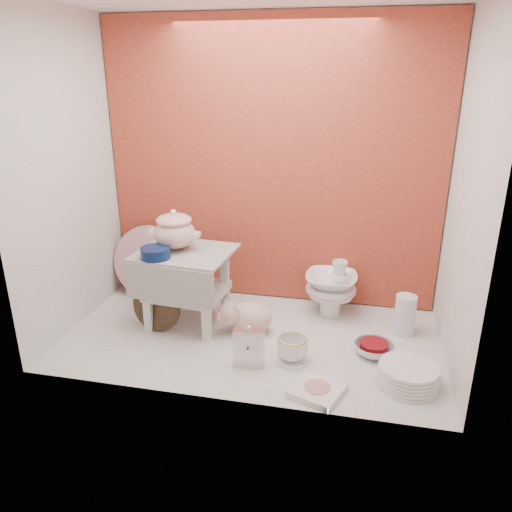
{
  "coord_description": "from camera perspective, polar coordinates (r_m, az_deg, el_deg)",
  "views": [
    {
      "loc": [
        0.48,
        -2.08,
        1.23
      ],
      "look_at": [
        0.02,
        0.02,
        0.42
      ],
      "focal_mm": 34.93,
      "sensor_mm": 36.0,
      "label": 1
    }
  ],
  "objects": [
    {
      "name": "blue_white_vase",
      "position": [
        2.84,
        -8.57,
        -2.34
      ],
      "size": [
        0.31,
        0.31,
        0.27
      ],
      "primitive_type": "imported",
      "rotation": [
        0.0,
        0.0,
        -0.24
      ],
      "color": "white",
      "rests_on": "ground"
    },
    {
      "name": "crystal_bowl",
      "position": [
        2.38,
        13.33,
        -10.34
      ],
      "size": [
        0.23,
        0.23,
        0.06
      ],
      "primitive_type": "imported",
      "rotation": [
        0.0,
        0.0,
        0.36
      ],
      "color": "silver",
      "rests_on": "ground"
    },
    {
      "name": "floral_platter",
      "position": [
        2.9,
        -12.15,
        -0.61
      ],
      "size": [
        0.42,
        0.17,
        0.4
      ],
      "primitive_type": null,
      "rotation": [
        0.0,
        0.0,
        0.07
      ],
      "color": "silver",
      "rests_on": "ground"
    },
    {
      "name": "ground",
      "position": [
        2.47,
        -0.56,
        -9.29
      ],
      "size": [
        1.8,
        1.8,
        0.0
      ],
      "primitive_type": "plane",
      "color": "silver",
      "rests_on": "ground"
    },
    {
      "name": "lacquer_tray",
      "position": [
        2.53,
        -11.33,
        -5.62
      ],
      "size": [
        0.27,
        0.09,
        0.26
      ],
      "primitive_type": null,
      "rotation": [
        0.0,
        0.0,
        -0.14
      ],
      "color": "black",
      "rests_on": "ground"
    },
    {
      "name": "porcelain_tower",
      "position": [
        2.65,
        8.58,
        -3.54
      ],
      "size": [
        0.33,
        0.33,
        0.31
      ],
      "primitive_type": null,
      "rotation": [
        0.0,
        0.0,
        0.24
      ],
      "color": "white",
      "rests_on": "ground"
    },
    {
      "name": "teacup_saucer",
      "position": [
        2.29,
        4.12,
        -11.77
      ],
      "size": [
        0.17,
        0.17,
        0.01
      ],
      "primitive_type": "cylinder",
      "rotation": [
        0.0,
        0.0,
        -0.15
      ],
      "color": "white",
      "rests_on": "ground"
    },
    {
      "name": "gold_rim_teacup",
      "position": [
        2.26,
        4.16,
        -10.5
      ],
      "size": [
        0.18,
        0.18,
        0.11
      ],
      "primitive_type": "imported",
      "rotation": [
        0.0,
        0.0,
        0.4
      ],
      "color": "white",
      "rests_on": "teacup_saucer"
    },
    {
      "name": "lattice_dish",
      "position": [
        2.1,
        7.0,
        -15.0
      ],
      "size": [
        0.25,
        0.25,
        0.03
      ],
      "primitive_type": "cube",
      "rotation": [
        0.0,
        0.0,
        -0.36
      ],
      "color": "white",
      "rests_on": "ground"
    },
    {
      "name": "niche_shell",
      "position": [
        2.33,
        0.37,
        13.23
      ],
      "size": [
        1.86,
        1.03,
        1.53
      ],
      "color": "#AB482A",
      "rests_on": "ground"
    },
    {
      "name": "clear_glass_vase",
      "position": [
        2.56,
        16.68,
        -6.48
      ],
      "size": [
        0.13,
        0.13,
        0.2
      ],
      "primitive_type": "cylinder",
      "rotation": [
        0.0,
        0.0,
        -0.33
      ],
      "color": "silver",
      "rests_on": "ground"
    },
    {
      "name": "soup_tureen",
      "position": [
        2.47,
        -9.33,
        3.03
      ],
      "size": [
        0.32,
        0.32,
        0.2
      ],
      "primitive_type": null,
      "rotation": [
        0.0,
        0.0,
        -0.43
      ],
      "color": "white",
      "rests_on": "step_stool"
    },
    {
      "name": "dinner_plate_stack",
      "position": [
        2.21,
        17.03,
        -12.89
      ],
      "size": [
        0.3,
        0.3,
        0.09
      ],
      "primitive_type": "cylinder",
      "rotation": [
        0.0,
        0.0,
        -0.15
      ],
      "color": "white",
      "rests_on": "ground"
    },
    {
      "name": "step_stool",
      "position": [
        2.54,
        -7.9,
        -3.64
      ],
      "size": [
        0.48,
        0.42,
        0.39
      ],
      "primitive_type": null,
      "rotation": [
        0.0,
        0.0,
        -0.08
      ],
      "color": "silver",
      "rests_on": "ground"
    },
    {
      "name": "cobalt_bowl",
      "position": [
        2.39,
        -11.42,
        0.36
      ],
      "size": [
        0.17,
        0.17,
        0.05
      ],
      "primitive_type": "cylinder",
      "rotation": [
        0.0,
        0.0,
        -0.19
      ],
      "color": "#091A43",
      "rests_on": "step_stool"
    },
    {
      "name": "plush_pig",
      "position": [
        2.48,
        -0.66,
        -6.94
      ],
      "size": [
        0.31,
        0.23,
        0.17
      ],
      "primitive_type": "ellipsoid",
      "rotation": [
        0.0,
        0.0,
        0.15
      ],
      "color": "beige",
      "rests_on": "ground"
    },
    {
      "name": "mantel_clock",
      "position": [
        2.2,
        -0.83,
        -10.28
      ],
      "size": [
        0.14,
        0.06,
        0.2
      ],
      "primitive_type": "cube",
      "rotation": [
        0.0,
        0.0,
        0.12
      ],
      "color": "silver",
      "rests_on": "ground"
    }
  ]
}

